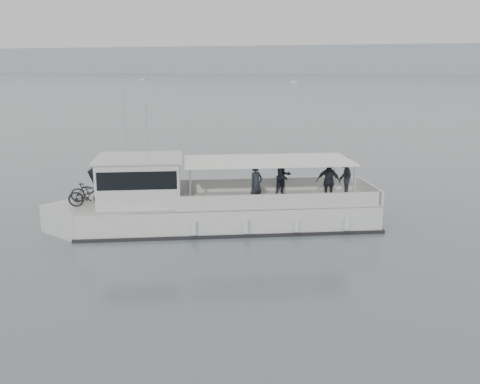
# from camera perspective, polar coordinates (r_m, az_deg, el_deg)

# --- Properties ---
(ground) EXTENTS (1400.00, 1400.00, 0.00)m
(ground) POSITION_cam_1_polar(r_m,az_deg,el_deg) (25.53, 4.92, -2.59)
(ground) COLOR #556164
(ground) RESTS_ON ground
(headland) EXTENTS (1400.00, 90.00, 28.00)m
(headland) POSITION_cam_1_polar(r_m,az_deg,el_deg) (584.15, 16.59, 13.36)
(headland) COLOR #939EA8
(headland) RESTS_ON ground
(tour_boat) EXTENTS (14.22, 8.24, 6.14)m
(tour_boat) POSITION_cam_1_polar(r_m,az_deg,el_deg) (23.55, -4.26, -1.40)
(tour_boat) COLOR white
(tour_boat) RESTS_ON ground
(moored_fleet) EXTENTS (350.22, 339.41, 9.69)m
(moored_fleet) POSITION_cam_1_polar(r_m,az_deg,el_deg) (205.34, 11.94, 11.09)
(moored_fleet) COLOR white
(moored_fleet) RESTS_ON ground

